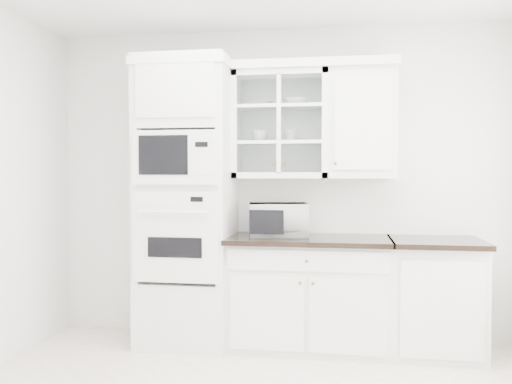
# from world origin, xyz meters

# --- Properties ---
(room_shell) EXTENTS (4.00, 3.50, 2.70)m
(room_shell) POSITION_xyz_m (0.00, 0.43, 1.78)
(room_shell) COLOR white
(room_shell) RESTS_ON ground
(oven_column) EXTENTS (0.76, 0.68, 2.40)m
(oven_column) POSITION_xyz_m (-0.75, 1.42, 1.20)
(oven_column) COLOR white
(oven_column) RESTS_ON ground
(base_cabinet_run) EXTENTS (1.32, 0.67, 0.92)m
(base_cabinet_run) POSITION_xyz_m (0.28, 1.45, 0.46)
(base_cabinet_run) COLOR white
(base_cabinet_run) RESTS_ON ground
(extra_base_cabinet) EXTENTS (0.72, 0.67, 0.92)m
(extra_base_cabinet) POSITION_xyz_m (1.28, 1.45, 0.46)
(extra_base_cabinet) COLOR white
(extra_base_cabinet) RESTS_ON ground
(upper_cabinet_glass) EXTENTS (0.80, 0.33, 0.90)m
(upper_cabinet_glass) POSITION_xyz_m (0.03, 1.58, 1.85)
(upper_cabinet_glass) COLOR white
(upper_cabinet_glass) RESTS_ON room_shell
(upper_cabinet_solid) EXTENTS (0.55, 0.33, 0.90)m
(upper_cabinet_solid) POSITION_xyz_m (0.71, 1.58, 1.85)
(upper_cabinet_solid) COLOR white
(upper_cabinet_solid) RESTS_ON room_shell
(crown_molding) EXTENTS (2.14, 0.38, 0.07)m
(crown_molding) POSITION_xyz_m (-0.07, 1.56, 2.33)
(crown_molding) COLOR white
(crown_molding) RESTS_ON room_shell
(countertop_microwave) EXTENTS (0.54, 0.48, 0.27)m
(countertop_microwave) POSITION_xyz_m (0.02, 1.45, 1.06)
(countertop_microwave) COLOR white
(countertop_microwave) RESTS_ON base_cabinet_run
(bowl_a) EXTENTS (0.21, 0.21, 0.05)m
(bowl_a) POSITION_xyz_m (-0.14, 1.60, 2.03)
(bowl_a) COLOR white
(bowl_a) RESTS_ON upper_cabinet_glass
(bowl_b) EXTENTS (0.21, 0.21, 0.06)m
(bowl_b) POSITION_xyz_m (0.15, 1.57, 2.04)
(bowl_b) COLOR white
(bowl_b) RESTS_ON upper_cabinet_glass
(cup_a) EXTENTS (0.13, 0.13, 0.10)m
(cup_a) POSITION_xyz_m (-0.15, 1.57, 1.76)
(cup_a) COLOR white
(cup_a) RESTS_ON upper_cabinet_glass
(cup_b) EXTENTS (0.13, 0.13, 0.10)m
(cup_b) POSITION_xyz_m (0.11, 1.57, 1.76)
(cup_b) COLOR white
(cup_b) RESTS_ON upper_cabinet_glass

